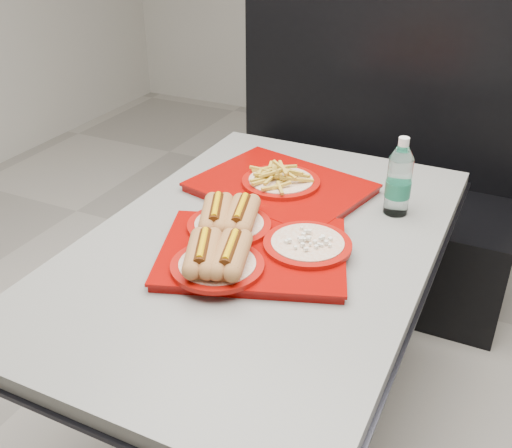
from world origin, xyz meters
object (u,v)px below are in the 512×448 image
at_px(diner_table, 260,288).
at_px(tray_near, 246,244).
at_px(booth_bench, 365,193).
at_px(tray_far, 281,184).
at_px(water_bottle, 399,181).

bearing_deg(diner_table, tray_near, -88.84).
distance_m(booth_bench, tray_far, 0.89).
xyz_separation_m(booth_bench, tray_far, (-0.07, -0.80, 0.38)).
relative_size(tray_near, tray_far, 0.98).
relative_size(diner_table, tray_far, 2.44).
bearing_deg(water_bottle, diner_table, -133.09).
relative_size(tray_far, water_bottle, 2.46).
bearing_deg(diner_table, booth_bench, 90.00).
height_order(booth_bench, water_bottle, booth_bench).
distance_m(diner_table, tray_far, 0.36).
xyz_separation_m(tray_near, water_bottle, (0.29, 0.41, 0.06)).
xyz_separation_m(diner_table, water_bottle, (0.29, 0.31, 0.27)).
xyz_separation_m(booth_bench, tray_near, (0.00, -1.19, 0.39)).
bearing_deg(booth_bench, water_bottle, -69.41).
distance_m(tray_far, water_bottle, 0.37).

